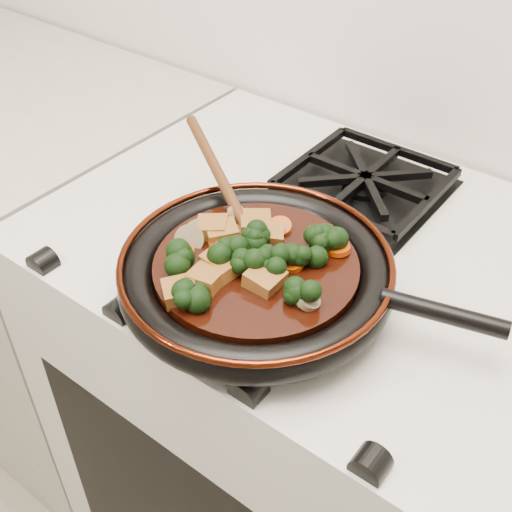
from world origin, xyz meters
The scene contains 35 objects.
stove centered at (0.00, 1.69, 0.45)m, with size 0.76×0.60×0.90m, color silver.
burner_grate_front centered at (0.00, 1.55, 0.91)m, with size 0.23×0.23×0.03m, color black, non-canonical shape.
burner_grate_back centered at (0.00, 1.83, 0.91)m, with size 0.23×0.23×0.03m, color black, non-canonical shape.
skillet centered at (0.02, 1.53, 0.94)m, with size 0.46×0.34×0.05m.
braising_sauce centered at (0.02, 1.53, 0.95)m, with size 0.25×0.25×0.02m, color black.
tofu_cube_0 centered at (0.00, 1.58, 0.97)m, with size 0.04×0.03×0.02m, color brown.
tofu_cube_1 centered at (0.05, 1.51, 0.97)m, with size 0.04×0.04×0.02m, color brown.
tofu_cube_2 centered at (-0.06, 1.55, 0.97)m, with size 0.04×0.04×0.02m, color brown.
tofu_cube_3 centered at (-0.02, 1.50, 0.97)m, with size 0.04×0.04×0.02m, color brown.
tofu_cube_4 centered at (-0.05, 1.55, 0.97)m, with size 0.04×0.04×0.02m, color brown.
tofu_cube_5 centered at (-0.01, 1.49, 0.97)m, with size 0.04×0.04×0.02m, color brown.
tofu_cube_6 centered at (-0.01, 1.47, 0.97)m, with size 0.04×0.04×0.02m, color brown.
tofu_cube_7 centered at (-0.02, 1.43, 0.97)m, with size 0.04×0.04×0.02m, color brown.
tofu_cube_8 centered at (-0.03, 1.59, 0.97)m, with size 0.04×0.04×0.02m, color brown.
broccoli_floret_0 centered at (-0.01, 1.56, 0.97)m, with size 0.06×0.06×0.05m, color black, non-canonical shape.
broccoli_floret_1 centered at (0.06, 1.57, 0.97)m, with size 0.06×0.06×0.05m, color black, non-canonical shape.
broccoli_floret_2 centered at (0.02, 1.51, 0.97)m, with size 0.06×0.06×0.05m, color black, non-canonical shape.
broccoli_floret_3 centered at (-0.01, 1.51, 0.97)m, with size 0.06×0.06×0.05m, color black, non-canonical shape.
broccoli_floret_4 centered at (0.06, 1.60, 0.97)m, with size 0.06×0.06×0.05m, color black, non-canonical shape.
broccoli_floret_5 centered at (0.04, 1.54, 0.97)m, with size 0.05×0.05×0.06m, color black, non-canonical shape.
broccoli_floret_6 centered at (-0.06, 1.47, 0.97)m, with size 0.06×0.06×0.06m, color black, non-canonical shape.
broccoli_floret_7 centered at (0.00, 1.43, 0.97)m, with size 0.06×0.06×0.05m, color black, non-canonical shape.
broccoli_floret_8 centered at (0.07, 1.60, 0.97)m, with size 0.06×0.06×0.06m, color black, non-canonical shape.
broccoli_floret_9 centered at (0.10, 1.51, 0.97)m, with size 0.06×0.06×0.05m, color black, non-canonical shape.
carrot_coin_0 centered at (0.08, 1.61, 0.96)m, with size 0.03×0.03×0.01m, color #B03504.
carrot_coin_1 centered at (-0.04, 1.53, 0.96)m, with size 0.03×0.03×0.01m, color #B03504.
carrot_coin_2 centered at (-0.01, 1.47, 0.96)m, with size 0.03×0.03×0.01m, color #B03504.
carrot_coin_3 centered at (0.00, 1.60, 0.96)m, with size 0.03×0.03×0.01m, color #B03504.
carrot_coin_4 centered at (0.05, 1.55, 0.96)m, with size 0.03×0.03×0.01m, color #B03504.
carrot_coin_5 centered at (-0.07, 1.49, 0.96)m, with size 0.03×0.03×0.01m, color #B03504.
mushroom_slice_0 centered at (-0.08, 1.53, 0.97)m, with size 0.03×0.03×0.01m, color olive.
mushroom_slice_1 centered at (-0.06, 1.59, 0.97)m, with size 0.03×0.03×0.01m, color olive.
mushroom_slice_2 centered at (-0.07, 1.51, 0.97)m, with size 0.04×0.04×0.01m, color olive.
mushroom_slice_3 centered at (0.10, 1.51, 0.97)m, with size 0.03×0.03×0.01m, color olive.
wooden_spoon centered at (-0.07, 1.60, 0.98)m, with size 0.14×0.10×0.23m.
Camera 1 is at (0.37, 1.07, 1.46)m, focal length 45.00 mm.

